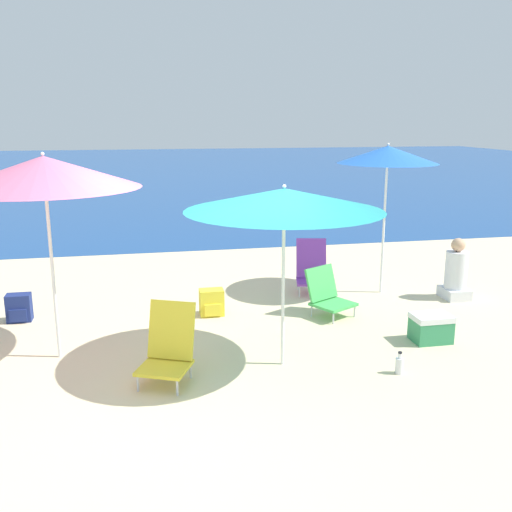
% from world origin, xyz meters
% --- Properties ---
extents(ground_plane, '(60.00, 60.00, 0.00)m').
position_xyz_m(ground_plane, '(0.00, 0.00, 0.00)').
color(ground_plane, beige).
extents(sea_water, '(60.00, 40.00, 0.01)m').
position_xyz_m(sea_water, '(0.00, 25.82, 0.00)').
color(sea_water, '#19478C').
rests_on(sea_water, ground).
extents(beach_umbrella_pink, '(2.03, 2.03, 2.31)m').
position_xyz_m(beach_umbrella_pink, '(-1.71, 0.81, 2.10)').
color(beach_umbrella_pink, white).
rests_on(beach_umbrella_pink, ground).
extents(beach_umbrella_blue, '(1.50, 1.50, 2.30)m').
position_xyz_m(beach_umbrella_blue, '(2.89, 2.41, 2.12)').
color(beach_umbrella_blue, white).
rests_on(beach_umbrella_blue, ground).
extents(beach_umbrella_teal, '(2.10, 2.10, 1.99)m').
position_xyz_m(beach_umbrella_teal, '(0.73, 0.11, 1.83)').
color(beach_umbrella_teal, white).
rests_on(beach_umbrella_teal, ground).
extents(beach_chair_green, '(0.72, 0.73, 0.66)m').
position_xyz_m(beach_chair_green, '(1.74, 1.57, 0.30)').
color(beach_chair_green, silver).
rests_on(beach_chair_green, ground).
extents(beach_chair_yellow, '(0.67, 0.71, 0.80)m').
position_xyz_m(beach_chair_yellow, '(-0.51, -0.02, 0.36)').
color(beach_chair_yellow, silver).
rests_on(beach_chair_yellow, ground).
extents(beach_chair_purple, '(0.58, 0.66, 0.81)m').
position_xyz_m(beach_chair_purple, '(1.84, 2.67, 0.38)').
color(beach_chair_purple, silver).
rests_on(beach_chair_purple, ground).
extents(person_seated_near, '(0.36, 0.43, 0.93)m').
position_xyz_m(person_seated_near, '(3.86, 1.90, 0.38)').
color(person_seated_near, silver).
rests_on(person_seated_near, ground).
extents(backpack_navy, '(0.31, 0.24, 0.37)m').
position_xyz_m(backpack_navy, '(-2.39, 2.15, 0.18)').
color(backpack_navy, navy).
rests_on(backpack_navy, ground).
extents(backpack_yellow, '(0.33, 0.26, 0.36)m').
position_xyz_m(backpack_yellow, '(0.17, 1.88, 0.18)').
color(backpack_yellow, yellow).
rests_on(backpack_yellow, ground).
extents(water_bottle, '(0.09, 0.09, 0.25)m').
position_xyz_m(water_bottle, '(1.90, -0.37, 0.10)').
color(water_bottle, silver).
rests_on(water_bottle, ground).
extents(cooler_box, '(0.46, 0.35, 0.34)m').
position_xyz_m(cooler_box, '(2.67, 0.39, 0.17)').
color(cooler_box, '#338C59').
rests_on(cooler_box, ground).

